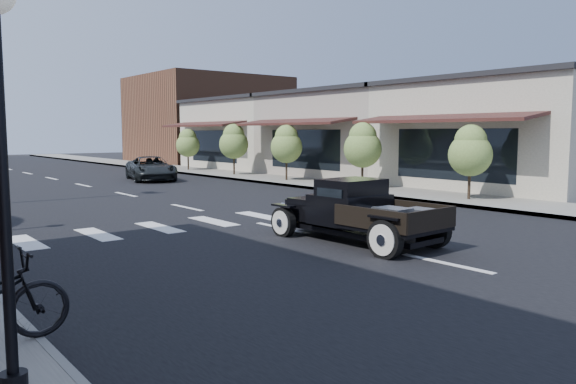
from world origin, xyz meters
TOP-DOWN VIEW (x-y plane):
  - ground at (0.00, 0.00)m, footprint 120.00×120.00m
  - road at (0.00, 15.00)m, footprint 14.00×80.00m
  - road_markings at (0.00, 10.00)m, footprint 12.00×60.00m
  - sidewalk_right at (8.50, 15.00)m, footprint 3.00×80.00m
  - storefront_near at (15.00, 4.00)m, footprint 10.00×9.00m
  - storefront_mid at (15.00, 13.00)m, footprint 10.00×9.00m
  - storefront_far at (15.00, 22.00)m, footprint 10.00×9.00m
  - far_building_right at (15.50, 32.00)m, footprint 11.00×10.00m
  - lamp_post_a at (-7.60, -4.00)m, footprint 0.36×0.36m
  - small_tree_a at (8.30, 2.08)m, footprint 1.49×1.49m
  - small_tree_b at (8.30, 7.19)m, footprint 1.57×1.57m
  - small_tree_c at (8.30, 12.30)m, footprint 1.55×1.55m
  - small_tree_d at (8.30, 17.00)m, footprint 1.61×1.61m
  - small_tree_e at (8.30, 22.26)m, footprint 1.47×1.47m
  - hotrod_pickup at (0.18, -0.52)m, footprint 2.13×4.26m
  - second_car at (3.66, 17.64)m, footprint 3.08×4.78m

SIDE VIEW (x-z plane):
  - ground at x=0.00m, z-range 0.00..0.00m
  - road_markings at x=0.00m, z-range -0.03..0.03m
  - road at x=0.00m, z-range 0.00..0.02m
  - sidewalk_right at x=8.50m, z-range 0.00..0.15m
  - second_car at x=3.66m, z-range 0.00..1.23m
  - hotrod_pickup at x=0.18m, z-range 0.00..1.45m
  - small_tree_e at x=8.30m, z-range 0.15..2.60m
  - small_tree_a at x=8.30m, z-range 0.15..2.63m
  - small_tree_c at x=8.30m, z-range 0.15..2.73m
  - small_tree_b at x=8.30m, z-range 0.15..2.77m
  - small_tree_d at x=8.30m, z-range 0.15..2.83m
  - lamp_post_a at x=-7.60m, z-range 0.15..3.87m
  - storefront_near at x=15.00m, z-range 0.00..4.50m
  - storefront_mid at x=15.00m, z-range 0.00..4.50m
  - storefront_far at x=15.00m, z-range 0.00..4.50m
  - far_building_right at x=15.50m, z-range 0.00..7.00m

